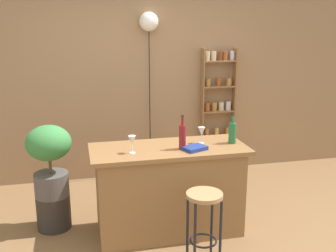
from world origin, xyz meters
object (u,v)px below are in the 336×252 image
bottle_sauce_amber (182,136)px  spice_shelf (218,105)px  wine_glass_left (132,141)px  cookbook (195,148)px  bar_stool (204,212)px  wine_glass_center (202,132)px  plant_stool (54,211)px  bottle_soda_blue (232,132)px  pendant_globe_light (149,23)px  potted_plant (49,156)px

bottle_sauce_amber → spice_shelf: bearing=59.7°
wine_glass_left → cookbook: wine_glass_left is taller
bar_stool → spice_shelf: 2.35m
wine_glass_center → plant_stool: bearing=169.8°
bottle_soda_blue → pendant_globe_light: bearing=109.2°
plant_stool → pendant_globe_light: pendant_globe_light is taller
bottle_soda_blue → pendant_globe_light: size_ratio=0.14×
spice_shelf → potted_plant: (-2.17, -1.19, -0.17)m
bar_stool → plant_stool: (-1.29, 0.93, -0.30)m
bar_stool → pendant_globe_light: 2.65m
pendant_globe_light → wine_glass_center: bearing=-80.7°
bar_stool → bottle_soda_blue: bearing=51.7°
cookbook → wine_glass_center: bearing=34.1°
spice_shelf → bottle_sauce_amber: bearing=-120.3°
bar_stool → bottle_sauce_amber: size_ratio=1.99×
cookbook → pendant_globe_light: 2.03m
spice_shelf → cookbook: spice_shelf is taller
bar_stool → pendant_globe_light: (-0.06, 2.15, 1.55)m
wine_glass_center → spice_shelf: bearing=64.3°
plant_stool → potted_plant: size_ratio=0.49×
bottle_sauce_amber → pendant_globe_light: size_ratio=0.15×
cookbook → pendant_globe_light: pendant_globe_light is taller
potted_plant → pendant_globe_light: pendant_globe_light is taller
spice_shelf → cookbook: (-0.83, -1.65, -0.04)m
plant_stool → bottle_soda_blue: bottle_soda_blue is taller
spice_shelf → wine_glass_left: spice_shelf is taller
bottle_soda_blue → cookbook: 0.45m
bottle_soda_blue → wine_glass_center: bottle_soda_blue is taller
plant_stool → wine_glass_center: size_ratio=2.17×
pendant_globe_light → bottle_sauce_amber: bearing=-89.7°
plant_stool → cookbook: cookbook is taller
potted_plant → pendant_globe_light: size_ratio=0.33×
bar_stool → wine_glass_left: 0.90m
bottle_soda_blue → spice_shelf: bearing=75.1°
spice_shelf → wine_glass_center: (-0.70, -1.46, 0.06)m
spice_shelf → bar_stool: bearing=-112.5°
spice_shelf → bottle_sauce_amber: size_ratio=5.20×
plant_stool → cookbook: 1.59m
wine_glass_left → pendant_globe_light: size_ratio=0.08×
cookbook → pendant_globe_light: bearing=70.9°
pendant_globe_light → potted_plant: bearing=-135.3°
potted_plant → wine_glass_center: potted_plant is taller
wine_glass_center → pendant_globe_light: size_ratio=0.08×
spice_shelf → bottle_sauce_amber: spice_shelf is taller
bar_stool → bottle_sauce_amber: bottle_sauce_amber is taller
potted_plant → cookbook: size_ratio=3.46×
spice_shelf → wine_glass_center: 1.62m
potted_plant → bottle_sauce_amber: bearing=-18.2°
pendant_globe_light → spice_shelf: bearing=-1.4°
potted_plant → bottle_sauce_amber: bottle_sauce_amber is taller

